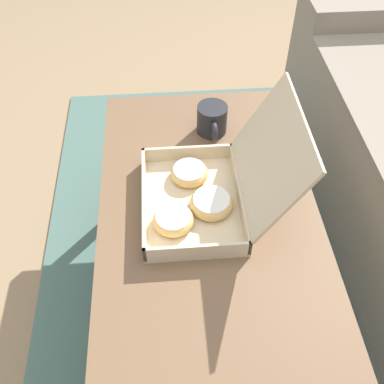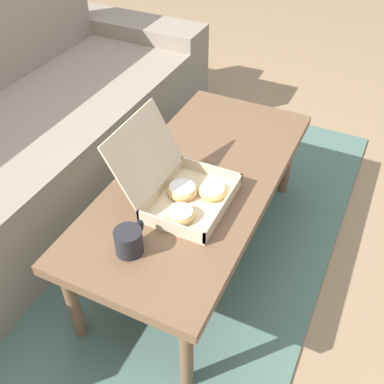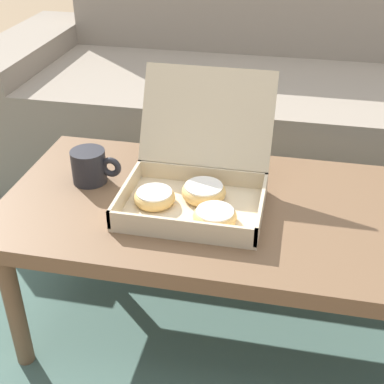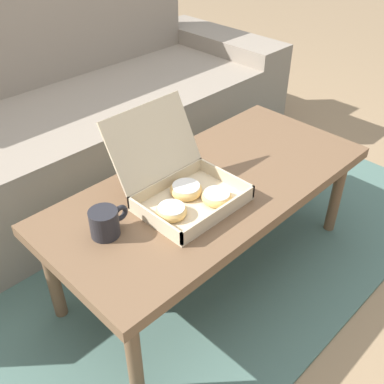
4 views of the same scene
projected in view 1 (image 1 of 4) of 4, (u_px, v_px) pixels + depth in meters
name	position (u px, v px, depth m)	size (l,w,h in m)	color
ground_plane	(242.00, 325.00, 1.35)	(12.00, 12.00, 0.00)	#937756
area_rug	(340.00, 317.00, 1.36)	(2.35, 1.85, 0.01)	#4C6B60
coffee_table	(213.00, 259.00, 1.07)	(1.20, 0.55, 0.41)	brown
pastry_box	(208.00, 191.00, 1.09)	(0.33, 0.36, 0.27)	beige
coffee_mug	(212.00, 120.00, 1.28)	(0.13, 0.09, 0.09)	#232328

